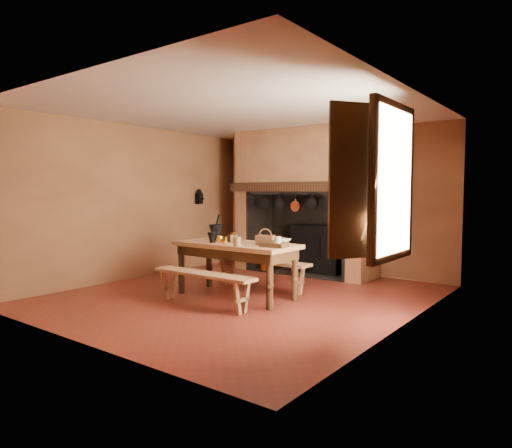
{
  "coord_description": "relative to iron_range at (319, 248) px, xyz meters",
  "views": [
    {
      "loc": [
        4.31,
        -5.4,
        1.59
      ],
      "look_at": [
        0.02,
        0.3,
        1.09
      ],
      "focal_mm": 32.0,
      "sensor_mm": 36.0,
      "label": 1
    }
  ],
  "objects": [
    {
      "name": "floor",
      "position": [
        0.04,
        -2.45,
        -0.48
      ],
      "size": [
        5.5,
        5.5,
        0.0
      ],
      "primitive_type": "plane",
      "color": "maroon",
      "rests_on": "ground"
    },
    {
      "name": "ceiling",
      "position": [
        0.04,
        -2.45,
        2.32
      ],
      "size": [
        5.5,
        5.5,
        0.0
      ],
      "primitive_type": "plane",
      "rotation": [
        3.14,
        0.0,
        0.0
      ],
      "color": "silver",
      "rests_on": "back_wall"
    },
    {
      "name": "back_wall",
      "position": [
        0.04,
        0.3,
        0.92
      ],
      "size": [
        5.0,
        0.02,
        2.8
      ],
      "primitive_type": "cube",
      "color": "#9A643D",
      "rests_on": "floor"
    },
    {
      "name": "wall_left",
      "position": [
        -2.46,
        -2.45,
        0.92
      ],
      "size": [
        0.02,
        5.5,
        2.8
      ],
      "primitive_type": "cube",
      "color": "#9A643D",
      "rests_on": "floor"
    },
    {
      "name": "wall_right",
      "position": [
        2.54,
        -2.45,
        0.92
      ],
      "size": [
        0.02,
        5.5,
        2.8
      ],
      "primitive_type": "cube",
      "color": "#9A643D",
      "rests_on": "floor"
    },
    {
      "name": "wall_front",
      "position": [
        0.04,
        -5.2,
        0.92
      ],
      "size": [
        5.0,
        0.02,
        2.8
      ],
      "primitive_type": "cube",
      "color": "#9A643D",
      "rests_on": "floor"
    },
    {
      "name": "chimney_breast",
      "position": [
        -0.26,
        -0.14,
        1.33
      ],
      "size": [
        2.95,
        0.96,
        2.8
      ],
      "color": "#9A643D",
      "rests_on": "floor"
    },
    {
      "name": "iron_range",
      "position": [
        0.0,
        0.0,
        0.0
      ],
      "size": [
        1.12,
        0.55,
        1.6
      ],
      "color": "black",
      "rests_on": "floor"
    },
    {
      "name": "hearth_pans",
      "position": [
        -1.01,
        -0.23,
        -0.39
      ],
      "size": [
        0.51,
        0.62,
        0.2
      ],
      "color": "#B27429",
      "rests_on": "floor"
    },
    {
      "name": "hanging_pans",
      "position": [
        -0.3,
        -0.64,
        0.88
      ],
      "size": [
        1.92,
        0.29,
        0.27
      ],
      "color": "black",
      "rests_on": "chimney_breast"
    },
    {
      "name": "onion_string",
      "position": [
        1.04,
        -0.66,
        0.85
      ],
      "size": [
        0.12,
        0.1,
        0.46
      ],
      "primitive_type": null,
      "color": "#AF5220",
      "rests_on": "chimney_breast"
    },
    {
      "name": "herb_bunch",
      "position": [
        1.22,
        -0.66,
        0.9
      ],
      "size": [
        0.2,
        0.2,
        0.35
      ],
      "primitive_type": "cone",
      "rotation": [
        3.14,
        0.0,
        0.0
      ],
      "color": "#5A622E",
      "rests_on": "chimney_breast"
    },
    {
      "name": "window",
      "position": [
        2.39,
        -2.85,
        1.22
      ],
      "size": [
        0.39,
        1.75,
        1.76
      ],
      "color": "white",
      "rests_on": "wall_right"
    },
    {
      "name": "wall_coffee_mill",
      "position": [
        -2.38,
        -0.9,
        1.03
      ],
      "size": [
        0.23,
        0.16,
        0.31
      ],
      "color": "black",
      "rests_on": "wall_left"
    },
    {
      "name": "work_table",
      "position": [
        0.01,
        -2.58,
        0.21
      ],
      "size": [
        1.91,
        0.85,
        0.83
      ],
      "color": "tan",
      "rests_on": "floor"
    },
    {
      "name": "bench_front",
      "position": [
        0.01,
        -3.3,
        -0.13
      ],
      "size": [
        1.69,
        0.3,
        0.47
      ],
      "color": "tan",
      "rests_on": "floor"
    },
    {
      "name": "bench_back",
      "position": [
        0.01,
        -1.95,
        -0.11
      ],
      "size": [
        1.76,
        0.31,
        0.5
      ],
      "color": "tan",
      "rests_on": "floor"
    },
    {
      "name": "mortar_large",
      "position": [
        -0.58,
        -2.37,
        0.48
      ],
      "size": [
        0.24,
        0.24,
        0.41
      ],
      "rotation": [
        0.0,
        0.0,
        0.07
      ],
      "color": "black",
      "rests_on": "work_table"
    },
    {
      "name": "mortar_small",
      "position": [
        -0.29,
        -2.78,
        0.43
      ],
      "size": [
        0.16,
        0.16,
        0.27
      ],
      "rotation": [
        0.0,
        0.0,
        0.42
      ],
      "color": "black",
      "rests_on": "work_table"
    },
    {
      "name": "coffee_grinder",
      "position": [
        -0.09,
        -2.55,
        0.41
      ],
      "size": [
        0.18,
        0.16,
        0.18
      ],
      "rotation": [
        0.0,
        0.0,
        -0.43
      ],
      "color": "#392612",
      "rests_on": "work_table"
    },
    {
      "name": "brass_mug_a",
      "position": [
        -0.12,
        -2.69,
        0.39
      ],
      "size": [
        0.09,
        0.09,
        0.1
      ],
      "primitive_type": "cylinder",
      "rotation": [
        0.0,
        0.0,
        0.06
      ],
      "color": "#B27429",
      "rests_on": "work_table"
    },
    {
      "name": "brass_mug_b",
      "position": [
        0.38,
        -2.43,
        0.39
      ],
      "size": [
        0.09,
        0.09,
        0.1
      ],
      "primitive_type": "cylinder",
      "rotation": [
        0.0,
        0.0,
        0.01
      ],
      "color": "#B27429",
      "rests_on": "work_table"
    },
    {
      "name": "mixing_bowl",
      "position": [
        0.65,
        -2.41,
        0.39
      ],
      "size": [
        0.36,
        0.36,
        0.09
      ],
      "primitive_type": "imported",
      "rotation": [
        0.0,
        0.0,
        0.0
      ],
      "color": "beige",
      "rests_on": "work_table"
    },
    {
      "name": "stoneware_crock",
      "position": [
        0.3,
        -2.91,
        0.41
      ],
      "size": [
        0.14,
        0.14,
        0.13
      ],
      "primitive_type": "cylinder",
      "rotation": [
        0.0,
        0.0,
        0.43
      ],
      "color": "brown",
      "rests_on": "work_table"
    },
    {
      "name": "glass_jar",
      "position": [
        0.84,
        -2.68,
        0.42
      ],
      "size": [
        0.11,
        0.11,
        0.15
      ],
      "primitive_type": "cylinder",
      "rotation": [
        0.0,
        0.0,
        0.29
      ],
      "color": "beige",
      "rests_on": "work_table"
    },
    {
      "name": "wicker_basket",
      "position": [
        0.53,
        -2.55,
        0.42
      ],
      "size": [
        0.3,
        0.25,
        0.24
      ],
      "rotation": [
        0.0,
        0.0,
        0.32
      ],
      "color": "#512B18",
      "rests_on": "work_table"
    },
    {
      "name": "wooden_tray",
      "position": [
        0.77,
        -2.66,
        0.37
      ],
      "size": [
        0.38,
        0.29,
        0.06
      ],
      "primitive_type": "cube",
      "rotation": [
        0.0,
        0.0,
        0.11
      ],
      "color": "#392612",
      "rests_on": "work_table"
    },
    {
      "name": "brass_cup",
      "position": [
        -0.2,
        -2.72,
        0.39
      ],
      "size": [
        0.15,
        0.15,
        0.1
      ],
      "primitive_type": "imported",
      "rotation": [
        0.0,
        0.0,
        -0.18
      ],
      "color": "#B27429",
      "rests_on": "work_table"
    }
  ]
}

